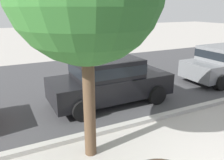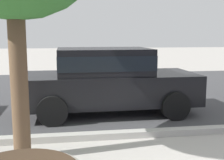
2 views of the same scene
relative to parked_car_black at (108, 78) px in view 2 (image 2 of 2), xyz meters
The scene contains 3 objects.
street_surface 2.97m from the parked_car_black, 84.68° to the left, with size 60.00×9.00×0.01m, color #424244.
curb_stone 1.95m from the parked_car_black, 81.50° to the right, with size 60.00×0.20×0.12m, color #B2AFA8.
parked_car_black is the anchor object (origin of this frame).
Camera 2 is at (-1.18, -2.10, 1.87)m, focal length 46.32 mm.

